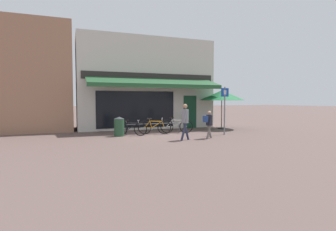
% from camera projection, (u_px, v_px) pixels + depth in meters
% --- Properties ---
extents(ground_plane, '(160.00, 160.00, 0.00)m').
position_uv_depth(ground_plane, '(154.00, 135.00, 13.64)').
color(ground_plane, brown).
extents(shop_front, '(8.69, 4.72, 5.76)m').
position_uv_depth(shop_front, '(145.00, 84.00, 17.46)').
color(shop_front, beige).
rests_on(shop_front, ground_plane).
extents(neighbour_building, '(7.17, 4.00, 6.26)m').
position_uv_depth(neighbour_building, '(7.00, 77.00, 15.12)').
color(neighbour_building, '#9E7056').
rests_on(neighbour_building, ground_plane).
extents(bike_rack_rail, '(3.05, 0.04, 0.57)m').
position_uv_depth(bike_rack_rail, '(154.00, 125.00, 13.93)').
color(bike_rack_rail, '#47494F').
rests_on(bike_rack_rail, ground_plane).
extents(bicycle_black, '(1.56, 0.77, 0.81)m').
position_uv_depth(bicycle_black, '(131.00, 129.00, 13.27)').
color(bicycle_black, black).
rests_on(bicycle_black, ground_plane).
extents(bicycle_orange, '(1.69, 0.86, 0.88)m').
position_uv_depth(bicycle_orange, '(154.00, 127.00, 13.81)').
color(bicycle_orange, black).
rests_on(bicycle_orange, ground_plane).
extents(bicycle_silver, '(1.69, 0.75, 0.87)m').
position_uv_depth(bicycle_silver, '(176.00, 126.00, 14.36)').
color(bicycle_silver, black).
rests_on(bicycle_silver, ground_plane).
extents(pedestrian_adult, '(0.54, 0.53, 1.64)m').
position_uv_depth(pedestrian_adult, '(185.00, 118.00, 11.67)').
color(pedestrian_adult, '#282D47').
rests_on(pedestrian_adult, ground_plane).
extents(pedestrian_child, '(0.52, 0.53, 1.31)m').
position_uv_depth(pedestrian_child, '(209.00, 121.00, 12.20)').
color(pedestrian_child, slate).
rests_on(pedestrian_child, ground_plane).
extents(litter_bin, '(0.51, 0.51, 0.97)m').
position_uv_depth(litter_bin, '(119.00, 126.00, 13.08)').
color(litter_bin, '#23472D').
rests_on(litter_bin, ground_plane).
extents(parking_sign, '(0.44, 0.07, 2.49)m').
position_uv_depth(parking_sign, '(225.00, 106.00, 13.57)').
color(parking_sign, slate).
rests_on(parking_sign, ground_plane).
extents(cafe_parasol, '(2.84, 2.84, 2.44)m').
position_uv_depth(cafe_parasol, '(222.00, 95.00, 16.59)').
color(cafe_parasol, '#4C3D2D').
rests_on(cafe_parasol, ground_plane).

